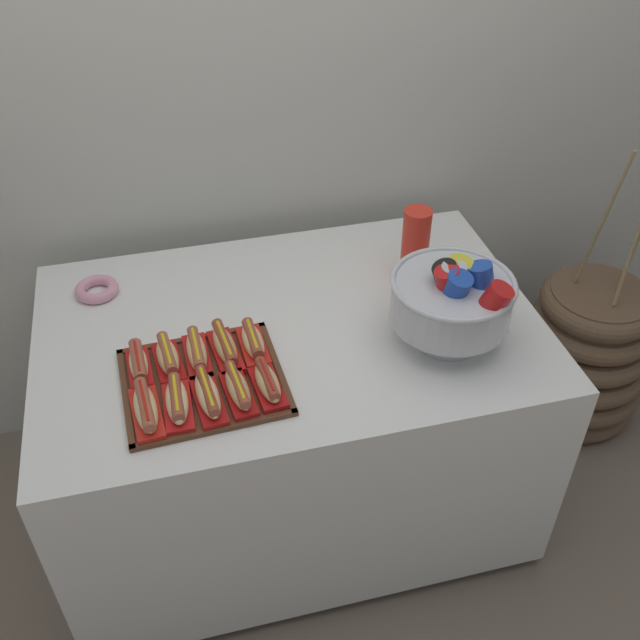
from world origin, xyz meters
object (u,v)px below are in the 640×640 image
object	(u,v)px
hot_dog_3	(238,389)
hot_dog_6	(168,358)
hot_dog_4	(268,383)
hot_dog_8	(225,347)
buffet_table	(292,414)
donut	(97,289)
hot_dog_7	(197,353)
punch_bowl	(453,298)
hot_dog_5	(139,364)
hot_dog_2	(208,395)
cup_stack	(415,244)
floor_vase	(583,354)
hot_dog_9	(253,342)
serving_tray	(203,382)
hot_dog_0	(146,409)
hot_dog_1	(177,402)

from	to	relation	value
hot_dog_3	hot_dog_6	distance (m)	0.22
hot_dog_4	hot_dog_8	distance (m)	0.18
buffet_table	donut	xyz separation A→B (m)	(-0.52, 0.27, 0.39)
hot_dog_7	punch_bowl	distance (m)	0.69
hot_dog_4	punch_bowl	size ratio (longest dim) A/B	0.50
hot_dog_3	buffet_table	bearing A→B (deg)	54.68
hot_dog_6	hot_dog_7	distance (m)	0.08
hot_dog_5	buffet_table	bearing A→B (deg)	14.38
hot_dog_2	punch_bowl	xyz separation A→B (m)	(0.67, 0.09, 0.11)
hot_dog_4	hot_dog_6	distance (m)	0.28
cup_stack	floor_vase	bearing A→B (deg)	2.06
hot_dog_9	serving_tray	bearing A→B (deg)	-148.42
hot_dog_0	hot_dog_7	world-z (taller)	same
hot_dog_9	floor_vase	bearing A→B (deg)	11.43
serving_tray	hot_dog_1	bearing A→B (deg)	-129.51
serving_tray	donut	bearing A→B (deg)	119.43
cup_stack	hot_dog_9	bearing A→B (deg)	-156.84
hot_dog_0	cup_stack	bearing A→B (deg)	26.28
hot_dog_1	donut	world-z (taller)	hot_dog_1
hot_dog_6	hot_dog_9	bearing A→B (deg)	2.77
hot_dog_1	hot_dog_9	world-z (taller)	hot_dog_1
serving_tray	hot_dog_7	distance (m)	0.09
floor_vase	hot_dog_0	size ratio (longest dim) A/B	5.94
hot_dog_5	hot_dog_8	size ratio (longest dim) A/B	0.84
hot_dog_7	hot_dog_0	bearing A→B (deg)	-129.51
hot_dog_4	hot_dog_9	size ratio (longest dim) A/B	1.00
hot_dog_0	serving_tray	bearing A→B (deg)	31.58
hot_dog_6	hot_dog_5	bearing A→B (deg)	-177.23
hot_dog_9	cup_stack	size ratio (longest dim) A/B	0.73
hot_dog_9	hot_dog_2	bearing A→B (deg)	-129.51
hot_dog_3	hot_dog_8	bearing A→B (deg)	92.77
hot_dog_0	hot_dog_9	distance (m)	0.34
hot_dog_9	hot_dog_0	bearing A→B (deg)	-148.42
floor_vase	hot_dog_3	xyz separation A→B (m)	(-1.32, -0.42, 0.54)
hot_dog_7	cup_stack	world-z (taller)	cup_stack
serving_tray	hot_dog_6	distance (m)	0.12
hot_dog_7	floor_vase	bearing A→B (deg)	10.52
hot_dog_2	cup_stack	distance (m)	0.79
hot_dog_3	hot_dog_6	xyz separation A→B (m)	(-0.16, 0.16, 0.00)
buffet_table	hot_dog_6	size ratio (longest dim) A/B	8.49
hot_dog_8	punch_bowl	distance (m)	0.61
hot_dog_1	punch_bowl	size ratio (longest dim) A/B	0.52
hot_dog_2	hot_dog_9	xyz separation A→B (m)	(0.14, 0.17, -0.00)
hot_dog_6	hot_dog_3	bearing A→B (deg)	-44.96
hot_dog_3	hot_dog_7	distance (m)	0.18
hot_dog_7	punch_bowl	size ratio (longest dim) A/B	0.54
hot_dog_8	cup_stack	world-z (taller)	cup_stack
hot_dog_3	hot_dog_6	size ratio (longest dim) A/B	1.06
floor_vase	hot_dog_0	world-z (taller)	floor_vase
hot_dog_6	hot_dog_7	size ratio (longest dim) A/B	0.92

